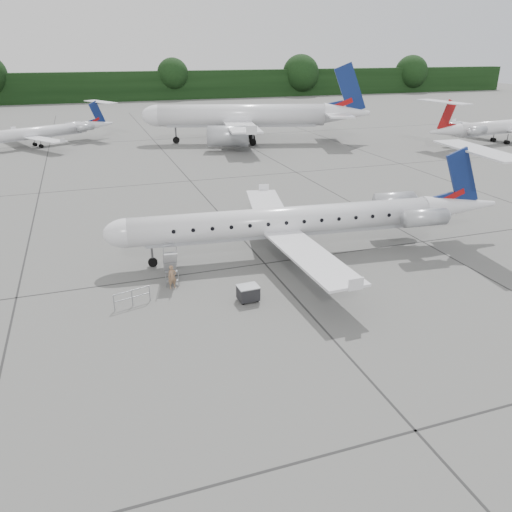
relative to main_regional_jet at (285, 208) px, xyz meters
name	(u,v)px	position (x,y,z in m)	size (l,w,h in m)	color
ground	(361,292)	(2.31, -7.25, -3.62)	(320.00, 320.00, 0.00)	#5E5E5B
treeline	(132,86)	(2.31, 122.75, 0.38)	(260.00, 4.00, 8.00)	black
main_regional_jet	(285,208)	(0.00, 0.00, 0.00)	(28.23, 20.33, 7.24)	silver
airstair	(170,263)	(-8.60, -1.46, -2.49)	(0.85, 2.51, 2.27)	silver
passenger	(172,277)	(-8.74, -2.86, -2.85)	(0.56, 0.37, 1.54)	#89664A
safety_railing	(132,298)	(-11.42, -4.45, -3.12)	(2.20, 0.08, 1.00)	gray
baggage_cart	(248,293)	(-4.76, -6.09, -3.10)	(1.20, 0.97, 1.04)	black
bg_narrowbody	(242,104)	(11.21, 45.87, 2.37)	(33.37, 24.03, 11.98)	silver
bg_regional_left	(29,127)	(-20.38, 52.38, -0.59)	(23.09, 16.63, 6.06)	silver
bg_regional_right	(508,120)	(51.43, 32.49, -0.06)	(27.17, 19.56, 7.13)	silver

